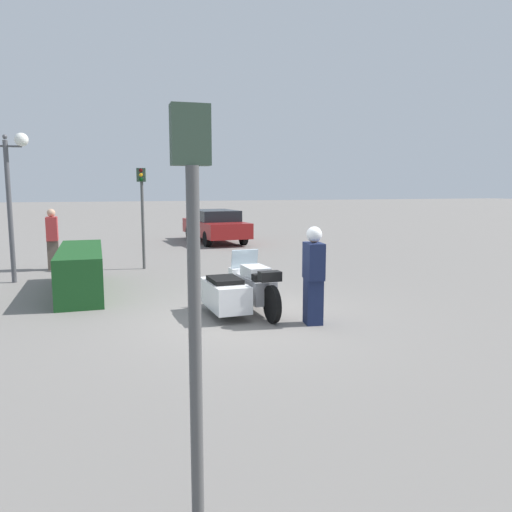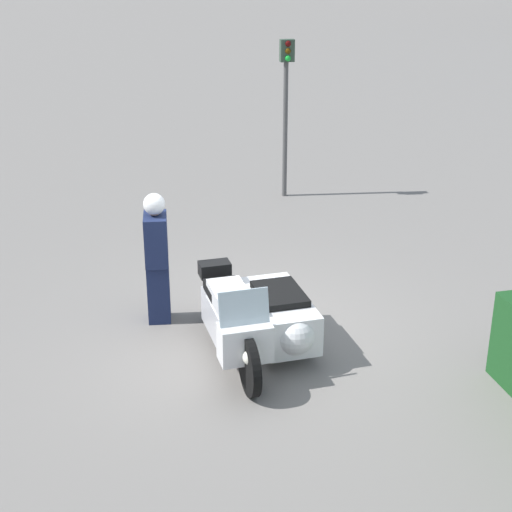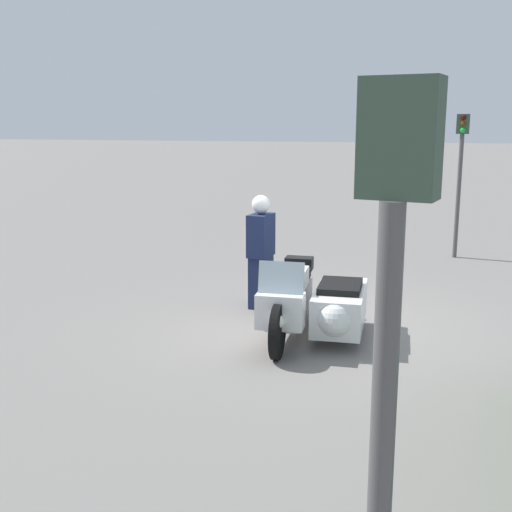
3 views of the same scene
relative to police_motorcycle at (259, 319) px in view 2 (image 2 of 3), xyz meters
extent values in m
plane|color=slate|center=(-0.63, 0.00, -0.48)|extent=(160.00, 160.00, 0.00)
cylinder|color=black|center=(0.86, -0.32, -0.13)|extent=(0.69, 0.13, 0.69)
cylinder|color=black|center=(-0.90, -0.39, -0.13)|extent=(0.69, 0.13, 0.69)
cylinder|color=black|center=(-0.22, 0.30, -0.21)|extent=(0.54, 0.12, 0.54)
cube|color=#B7B7BC|center=(-0.02, -0.36, -0.01)|extent=(1.26, 0.49, 0.45)
cube|color=white|center=(-0.02, -0.36, 0.32)|extent=(0.70, 0.45, 0.24)
cube|color=black|center=(-0.30, -0.37, 0.30)|extent=(0.52, 0.44, 0.12)
cube|color=white|center=(0.68, -0.32, 0.08)|extent=(0.35, 0.60, 0.44)
cube|color=silver|center=(0.64, -0.33, 0.50)|extent=(0.14, 0.57, 0.40)
sphere|color=white|center=(0.91, -0.32, 0.01)|extent=(0.18, 0.18, 0.18)
cube|color=white|center=(-0.16, 0.30, -0.06)|extent=(1.43, 0.70, 0.50)
sphere|color=white|center=(0.44, 0.33, -0.04)|extent=(0.48, 0.47, 0.47)
cube|color=black|center=(-0.16, 0.30, 0.23)|extent=(0.79, 0.58, 0.09)
cube|color=black|center=(-0.79, -0.39, 0.37)|extent=(0.26, 0.40, 0.18)
cube|color=#192347|center=(-1.20, -1.07, -0.06)|extent=(0.37, 0.33, 0.82)
cube|color=#192347|center=(-1.20, -1.07, 0.68)|extent=(0.52, 0.35, 0.65)
sphere|color=tan|center=(-1.20, -1.07, 1.11)|extent=(0.22, 0.22, 0.22)
sphere|color=white|center=(-1.20, -1.07, 1.15)|extent=(0.28, 0.28, 0.28)
cylinder|color=#4C4C4C|center=(-5.96, 1.97, 0.83)|extent=(0.09, 0.09, 2.60)
cube|color=#334738|center=(-5.90, 1.97, 2.33)|extent=(0.15, 0.26, 0.40)
sphere|color=#410707|center=(-5.83, 1.96, 2.46)|extent=(0.11, 0.11, 0.11)
sphere|color=#462D06|center=(-5.83, 1.96, 2.33)|extent=(0.11, 0.11, 0.11)
sphere|color=green|center=(-5.83, 1.96, 2.20)|extent=(0.11, 0.11, 0.11)
camera|label=1|loc=(-9.26, 2.58, 1.99)|focal=35.00mm
camera|label=2|loc=(8.23, -2.01, 4.34)|focal=55.00mm
camera|label=3|loc=(8.14, 1.39, 2.39)|focal=45.00mm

